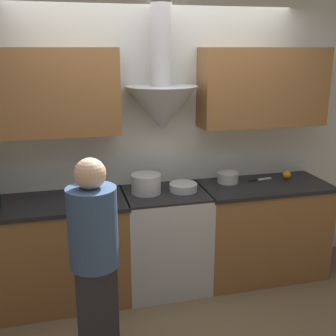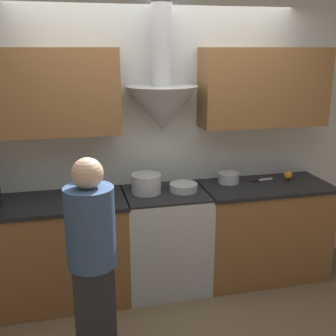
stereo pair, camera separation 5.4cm
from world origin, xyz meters
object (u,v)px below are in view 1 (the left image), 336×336
object	(u,v)px
stove_range	(165,240)
saucepan	(228,177)
stock_pot	(146,184)
orange_fruit	(287,175)
mixing_bowl	(183,187)
person_foreground_left	(95,263)

from	to	relation	value
stove_range	saucepan	xyz separation A→B (m)	(0.64, 0.13, 0.51)
stock_pot	orange_fruit	bearing A→B (deg)	3.01
stove_range	saucepan	world-z (taller)	saucepan
stove_range	mixing_bowl	xyz separation A→B (m)	(0.16, -0.00, 0.49)
stock_pot	person_foreground_left	xyz separation A→B (m)	(-0.54, -1.02, -0.16)
stove_range	person_foreground_left	bearing A→B (deg)	-125.14
saucepan	person_foreground_left	distance (m)	1.75
saucepan	person_foreground_left	size ratio (longest dim) A/B	0.13
stove_range	person_foreground_left	world-z (taller)	person_foreground_left
stock_pot	orange_fruit	size ratio (longest dim) A/B	3.21
person_foreground_left	saucepan	bearing A→B (deg)	39.93
stove_range	saucepan	bearing A→B (deg)	11.26
mixing_bowl	saucepan	distance (m)	0.49
saucepan	orange_fruit	bearing A→B (deg)	-2.69
mixing_bowl	saucepan	bearing A→B (deg)	15.32
stove_range	stock_pot	distance (m)	0.57
mixing_bowl	saucepan	world-z (taller)	saucepan
orange_fruit	person_foreground_left	size ratio (longest dim) A/B	0.05
stove_range	person_foreground_left	xyz separation A→B (m)	(-0.70, -0.99, 0.38)
stock_pot	person_foreground_left	distance (m)	1.16
mixing_bowl	stock_pot	bearing A→B (deg)	175.10
stock_pot	orange_fruit	xyz separation A→B (m)	(1.41, 0.07, -0.04)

